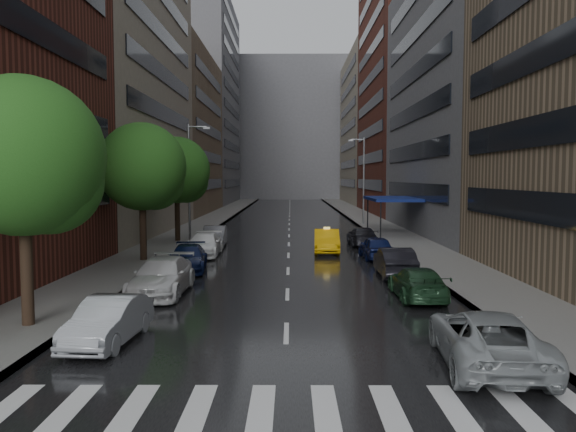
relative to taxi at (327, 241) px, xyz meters
name	(u,v)px	position (x,y,z in m)	size (l,w,h in m)	color
ground	(285,377)	(-2.56, -23.41, -0.78)	(220.00, 220.00, 0.00)	gray
road	(289,221)	(-2.56, 26.59, -0.77)	(14.00, 140.00, 0.01)	black
sidewalk_left	(211,220)	(-11.56, 26.59, -0.70)	(4.00, 140.00, 0.15)	gray
sidewalk_right	(368,221)	(6.44, 26.59, -0.70)	(4.00, 140.00, 0.15)	gray
crosswalk	(293,409)	(-2.36, -25.41, -0.76)	(13.15, 2.80, 0.01)	silver
buildings_left	(173,91)	(-17.56, 35.38, 15.21)	(8.00, 108.00, 38.00)	maroon
buildings_right	(410,96)	(12.44, 33.29, 14.26)	(8.05, 109.10, 36.00)	#937A5B
building_far	(290,130)	(-2.56, 94.59, 15.22)	(40.00, 14.00, 32.00)	slate
tree_near	(23,157)	(-11.16, -18.95, 4.94)	(5.25, 5.25, 8.36)	#382619
tree_mid	(142,167)	(-11.16, -4.29, 4.87)	(5.18, 5.18, 8.25)	#382619
tree_far	(177,170)	(-11.16, 5.78, 4.79)	(5.11, 5.11, 8.14)	#382619
taxi	(327,241)	(0.00, 0.00, 0.00)	(1.64, 4.71, 1.55)	#E1A30B
parked_cars_left	(186,259)	(-7.96, -7.80, -0.04)	(2.40, 28.23, 1.56)	#A8ACB2
parked_cars_right	(400,268)	(2.84, -10.65, -0.06)	(2.99, 31.42, 1.51)	#989EA1
street_lamp_left	(190,179)	(-10.28, 6.59, 4.11)	(1.74, 0.22, 9.00)	gray
street_lamp_right	(363,178)	(5.17, 21.59, 4.11)	(1.74, 0.22, 9.00)	gray
awning	(392,199)	(6.43, 11.59, 2.36)	(4.00, 8.00, 3.12)	navy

